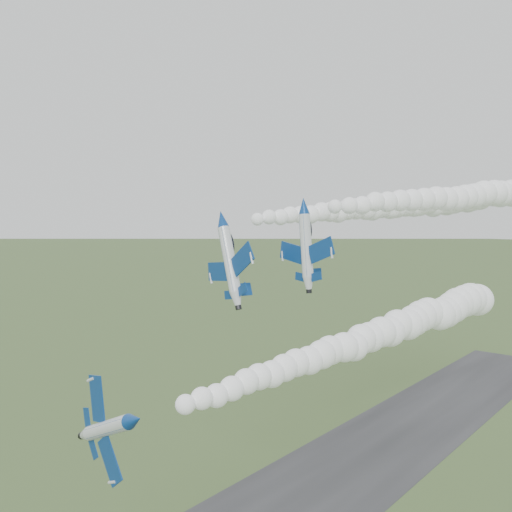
{
  "coord_description": "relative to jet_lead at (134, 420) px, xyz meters",
  "views": [
    {
      "loc": [
        50.35,
        -32.49,
        46.26
      ],
      "look_at": [
        7.58,
        19.7,
        41.08
      ],
      "focal_mm": 40.0,
      "sensor_mm": 36.0,
      "label": 1
    }
  ],
  "objects": [
    {
      "name": "smoke_trail_jet_pair_left",
      "position": [
        -6.9,
        58.17,
        17.76
      ],
      "size": [
        20.11,
        56.16,
        5.0
      ],
      "primitive_type": null,
      "rotation": [
        0.0,
        0.0,
        -0.27
      ],
      "color": "white"
    },
    {
      "name": "smoke_trail_jet_pair_right",
      "position": [
        7.22,
        65.51,
        19.74
      ],
      "size": [
        23.81,
        71.99,
        5.7
      ],
      "primitive_type": null,
      "rotation": [
        0.0,
        0.0,
        -0.25
      ],
      "color": "white"
    },
    {
      "name": "jet_pair_right",
      "position": [
        -2.78,
        28.09,
        17.74
      ],
      "size": [
        9.73,
        11.42,
        2.89
      ],
      "rotation": [
        0.0,
        -0.1,
        -0.25
      ],
      "color": "silver"
    },
    {
      "name": "smoke_trail_jet_lead",
      "position": [
        5.06,
        29.9,
        2.3
      ],
      "size": [
        11.94,
        54.98,
        4.6
      ],
      "primitive_type": null,
      "rotation": [
        0.0,
        0.0,
        -0.13
      ],
      "color": "white"
    },
    {
      "name": "jet_pair_left",
      "position": [
        -15.58,
        27.39,
        16.06
      ],
      "size": [
        10.92,
        13.43,
        4.47
      ],
      "rotation": [
        0.0,
        -0.33,
        -0.27
      ],
      "color": "silver"
    },
    {
      "name": "jet_lead",
      "position": [
        0.0,
        0.0,
        0.0
      ],
      "size": [
        4.7,
        11.7,
        8.89
      ],
      "rotation": [
        0.0,
        1.17,
        -0.13
      ],
      "color": "silver"
    }
  ]
}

